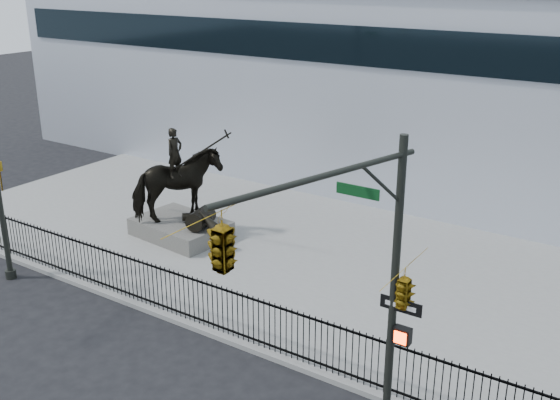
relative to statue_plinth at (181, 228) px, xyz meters
The scene contains 7 objects.
ground 7.39m from the statue_plinth, 53.68° to the right, with size 120.00×120.00×0.00m, color black.
plaza 4.51m from the statue_plinth, 13.65° to the left, with size 30.00×12.00×0.15m, color gray.
building 15.26m from the statue_plinth, 72.75° to the left, with size 44.00×14.00×9.00m, color #B4B9C4.
picket_fence 6.42m from the statue_plinth, 47.05° to the right, with size 22.10×0.10×1.50m.
statue_plinth is the anchor object (origin of this frame).
equestrian_statue 1.71m from the statue_plinth, ahead, with size 4.49×3.01×3.82m.
traffic_signal_right 14.12m from the statue_plinth, 36.25° to the right, with size 2.17×6.86×7.00m.
Camera 1 is at (11.87, -11.52, 10.12)m, focal length 42.00 mm.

